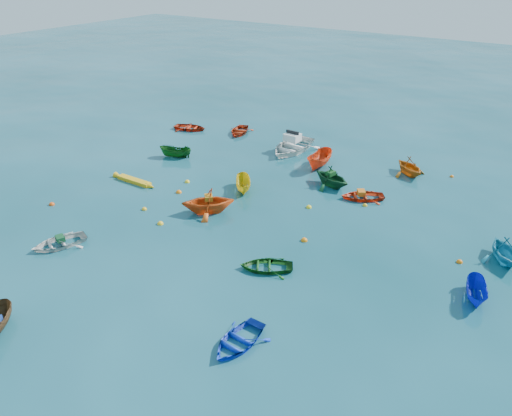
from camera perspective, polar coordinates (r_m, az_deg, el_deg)
The scene contains 31 objects.
ground at distance 27.70m, azimuth -5.75°, elevation -4.73°, with size 160.00×160.00×0.00m, color #093B43.
dinghy_white_near at distance 29.97m, azimuth -21.51°, elevation -4.02°, with size 2.10×2.93×0.61m, color beige.
dinghy_blue_se at distance 21.69m, azimuth -2.03°, elevation -15.28°, with size 2.05×2.86×0.59m, color #0F38C7.
dinghy_orange_w at distance 31.50m, azimuth -5.45°, elevation -0.46°, with size 2.81×3.26×1.71m, color #E15315.
sampan_yellow_mid at distance 34.17m, azimuth -1.42°, elevation 2.02°, with size 1.02×2.70×1.05m, color gold.
dinghy_green_e at distance 26.01m, azimuth 1.16°, elevation -6.95°, with size 1.95×2.73×0.57m, color #124E16.
dinghy_cyan_se at distance 29.68m, azimuth 26.34°, elevation -5.41°, with size 2.37×2.75×1.45m, color teal.
dinghy_red_nw at distance 46.49m, azimuth -7.53°, elevation 8.87°, with size 2.14×2.99×0.62m, color #A8250E.
sampan_orange_n at distance 38.24m, azimuth 7.26°, elevation 4.69°, with size 1.28×3.39×1.31m, color red.
dinghy_green_n at distance 35.24m, azimuth 8.56°, elevation 2.53°, with size 2.52×2.93×1.54m, color #104422.
dinghy_red_ne at distance 33.78m, azimuth 12.03°, elevation 1.06°, with size 2.02×2.83×0.59m, color red.
sampan_blue_far at distance 26.15m, azimuth 23.74°, elevation -9.47°, with size 0.93×2.48×0.96m, color #0E1EB8.
dinghy_red_far at distance 45.19m, azimuth -1.92°, elevation 8.54°, with size 2.18×3.04×0.63m, color #B52D0F.
dinghy_orange_far at distance 38.31m, azimuth 17.01°, elevation 3.70°, with size 2.37×2.75×1.45m, color #C26312.
sampan_green_far at distance 40.29m, azimuth -9.15°, elevation 5.77°, with size 0.96×2.55×0.99m, color #114B14.
kayak_yellow at distance 36.38m, azimuth -13.71°, elevation 2.85°, with size 0.52×3.58×0.35m, color gold, non-canonical shape.
motorboat_white at distance 41.16m, azimuth 4.13°, elevation 6.53°, with size 3.52×4.92×1.62m, color white.
tarp_green_a at distance 29.77m, azimuth -21.48°, elevation -3.24°, with size 0.57×0.43×0.28m, color #114724.
tarp_orange_a at distance 31.04m, azimuth -5.44°, elevation 1.19°, with size 0.63×0.48×0.31m, color #BB6D13.
tarp_green_b at distance 34.92m, azimuth 8.55°, elevation 3.95°, with size 0.60×0.46×0.29m, color #124A1B.
tarp_orange_b at distance 33.56m, azimuth 11.93°, elevation 1.74°, with size 0.63×0.48×0.31m, color orange.
buoy_or_a at distance 34.83m, azimuth -22.30°, elevation 0.34°, with size 0.36×0.36×0.36m, color #DC480B.
buoy_ye_a at distance 30.54m, azimuth -10.87°, elevation -1.82°, with size 0.38×0.38×0.38m, color yellow.
buoy_or_b at distance 28.47m, azimuth 5.53°, elevation -3.75°, with size 0.38×0.38×0.38m, color orange.
buoy_ye_b at distance 32.43m, azimuth -12.65°, elevation -0.18°, with size 0.34×0.34×0.34m, color gold.
buoy_or_c at distance 34.25m, azimuth -8.81°, elevation 1.75°, with size 0.39×0.39×0.39m, color orange.
buoy_ye_c at distance 32.06m, azimuth 6.05°, elevation 0.04°, with size 0.36×0.36×0.36m, color yellow.
buoy_or_d at distance 28.59m, azimuth 22.22°, elevation -5.77°, with size 0.33×0.33×0.33m, color orange.
buoy_ye_d at distance 35.71m, azimuth -7.86°, elevation 2.93°, with size 0.36×0.36×0.36m, color yellow.
buoy_or_e at distance 38.91m, azimuth 21.46°, elevation 3.33°, with size 0.29×0.29×0.29m, color orange.
buoy_ye_e at distance 32.87m, azimuth 12.34°, elevation 0.25°, with size 0.32×0.32×0.32m, color gold.
Camera 1 is at (15.17, -17.87, 14.75)m, focal length 35.00 mm.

